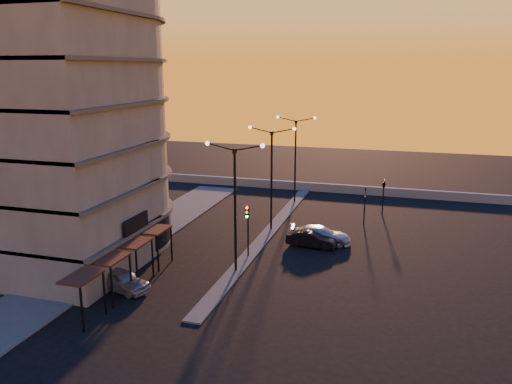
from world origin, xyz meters
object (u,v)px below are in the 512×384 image
object	(u,v)px
car_hatchback	(121,280)
car_wagon	(321,235)
streetlamp_mid	(272,170)
car_sedan	(312,239)
traffic_light_main	(248,222)

from	to	relation	value
car_hatchback	car_wagon	world-z (taller)	car_wagon
streetlamp_mid	car_wagon	bearing A→B (deg)	-24.05
streetlamp_mid	car_sedan	bearing A→B (deg)	-36.67
traffic_light_main	car_wagon	xyz separation A→B (m)	(4.90, 4.94, -2.15)
streetlamp_mid	traffic_light_main	size ratio (longest dim) A/B	2.24
streetlamp_mid	traffic_light_main	xyz separation A→B (m)	(0.00, -7.13, -2.70)
streetlamp_mid	car_sedan	distance (m)	7.31
car_sedan	car_hatchback	bearing A→B (deg)	142.77
car_sedan	car_wagon	distance (m)	1.19
streetlamp_mid	car_wagon	xyz separation A→B (m)	(4.90, -2.19, -4.86)
car_hatchback	car_sedan	world-z (taller)	car_hatchback
traffic_light_main	car_hatchback	bearing A→B (deg)	-128.47
streetlamp_mid	car_wagon	distance (m)	7.24
streetlamp_mid	car_hatchback	world-z (taller)	streetlamp_mid
car_hatchback	car_sedan	size ratio (longest dim) A/B	1.02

